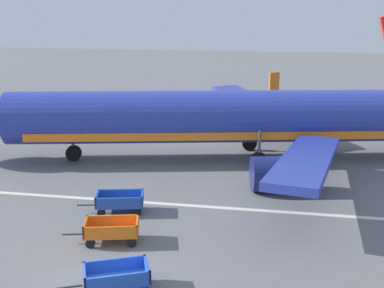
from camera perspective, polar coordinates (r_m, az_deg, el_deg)
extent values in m
cube|color=silver|center=(28.46, -3.64, -6.76)|extent=(120.00, 0.36, 0.01)
cylinder|color=#28389E|center=(35.76, 3.21, 3.13)|extent=(30.10, 9.97, 3.70)
cube|color=orange|center=(35.99, 3.18, 1.55)|extent=(27.13, 9.16, 0.56)
cube|color=#28389E|center=(28.66, 12.95, -1.72)|extent=(4.77, 13.25, 1.35)
cylinder|color=navy|center=(30.23, 9.79, -3.34)|extent=(3.57, 2.73, 2.10)
cube|color=#28389E|center=(44.54, 7.54, 4.58)|extent=(9.46, 12.21, 1.35)
cube|color=orange|center=(51.17, 9.31, 6.98)|extent=(1.02, 0.78, 1.90)
cylinder|color=navy|center=(43.12, 6.20, 2.43)|extent=(3.57, 2.73, 2.10)
cylinder|color=#4C4C51|center=(36.71, -13.38, 0.52)|extent=(0.20, 0.20, 2.04)
cylinder|color=black|center=(36.98, -13.29, -1.01)|extent=(1.17, 0.67, 1.10)
cylinder|color=#4C4C51|center=(34.34, 7.65, -0.21)|extent=(0.20, 0.20, 2.04)
cylinder|color=black|center=(34.63, 7.60, -1.84)|extent=(1.17, 0.67, 1.10)
cylinder|color=#4C4C51|center=(38.54, 6.58, 1.54)|extent=(0.20, 0.20, 2.04)
cylinder|color=black|center=(38.80, 6.54, 0.07)|extent=(1.17, 0.67, 1.10)
cube|color=#234CB2|center=(20.32, -8.54, -15.05)|extent=(2.85, 2.29, 0.08)
cube|color=#234CB2|center=(19.60, -8.40, -15.20)|extent=(2.33, 1.10, 0.55)
cube|color=#234CB2|center=(20.73, -8.75, -13.40)|extent=(2.33, 1.10, 0.55)
cube|color=#234CB2|center=(20.12, -12.09, -14.52)|extent=(0.66, 1.32, 0.55)
cube|color=#234CB2|center=(20.27, -5.10, -13.98)|extent=(0.66, 1.32, 0.55)
cylinder|color=#2D2D33|center=(20.31, -13.79, -15.50)|extent=(0.95, 0.48, 0.08)
cylinder|color=black|center=(20.90, -11.31, -15.09)|extent=(0.47, 0.32, 0.44)
cylinder|color=black|center=(21.01, -6.03, -14.68)|extent=(0.47, 0.32, 0.44)
cube|color=orange|center=(24.16, -9.09, -9.89)|extent=(2.76, 1.95, 0.08)
cube|color=orange|center=(23.44, -9.27, -9.87)|extent=(2.45, 0.69, 0.55)
cube|color=orange|center=(24.62, -8.98, -8.58)|extent=(2.45, 0.69, 0.55)
cube|color=orange|center=(24.18, -11.99, -9.20)|extent=(0.43, 1.38, 0.55)
cube|color=orange|center=(23.94, -6.23, -9.20)|extent=(0.43, 1.38, 0.55)
cylinder|color=#2D2D33|center=(24.43, -13.36, -9.94)|extent=(0.99, 0.31, 0.08)
cylinder|color=black|center=(23.89, -11.47, -11.01)|extent=(0.47, 0.26, 0.44)
cylinder|color=black|center=(24.89, -11.13, -9.87)|extent=(0.47, 0.26, 0.44)
cylinder|color=black|center=(23.69, -6.89, -11.03)|extent=(0.47, 0.26, 0.44)
cylinder|color=black|center=(24.70, -6.75, -9.88)|extent=(0.47, 0.26, 0.44)
cube|color=#234CB2|center=(27.39, -8.18, -6.73)|extent=(2.75, 1.93, 0.08)
cube|color=#234CB2|center=(26.68, -8.33, -6.63)|extent=(2.46, 0.66, 0.55)
cube|color=#234CB2|center=(27.88, -8.09, -5.63)|extent=(2.46, 0.66, 0.55)
cube|color=#234CB2|center=(27.42, -10.71, -6.12)|extent=(0.41, 1.39, 0.55)
cube|color=#234CB2|center=(27.19, -5.67, -6.10)|extent=(0.41, 1.39, 0.55)
cylinder|color=#2D2D33|center=(27.64, -11.92, -6.80)|extent=(0.99, 0.30, 0.08)
cylinder|color=black|center=(27.08, -10.26, -7.68)|extent=(0.46, 0.26, 0.44)
cylinder|color=black|center=(28.11, -9.97, -6.79)|extent=(0.46, 0.26, 0.44)
cylinder|color=black|center=(26.90, -6.26, -7.68)|extent=(0.46, 0.26, 0.44)
cylinder|color=black|center=(27.93, -6.13, -6.79)|extent=(0.46, 0.26, 0.44)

